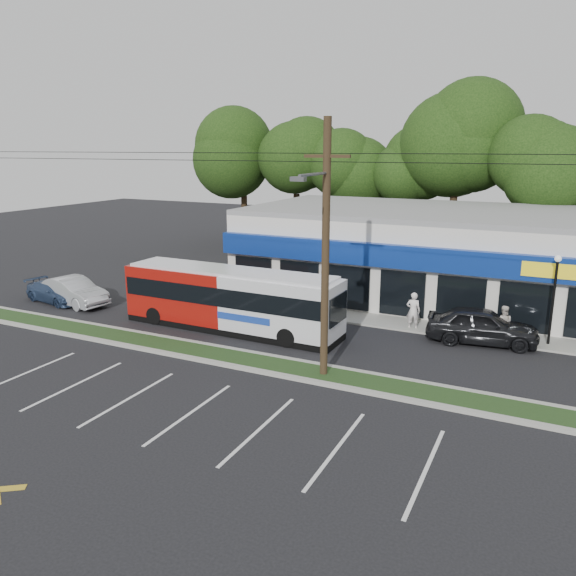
% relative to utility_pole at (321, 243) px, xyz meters
% --- Properties ---
extents(ground, '(120.00, 120.00, 0.00)m').
position_rel_utility_pole_xyz_m(ground, '(-2.83, -0.93, -5.41)').
color(ground, black).
rests_on(ground, ground).
extents(grass_strip, '(40.00, 1.60, 0.12)m').
position_rel_utility_pole_xyz_m(grass_strip, '(-2.83, 0.07, -5.35)').
color(grass_strip, '#1B3114').
rests_on(grass_strip, ground).
extents(curb_south, '(40.00, 0.25, 0.14)m').
position_rel_utility_pole_xyz_m(curb_south, '(-2.83, -0.78, -5.34)').
color(curb_south, '#9E9E93').
rests_on(curb_south, ground).
extents(curb_north, '(40.00, 0.25, 0.14)m').
position_rel_utility_pole_xyz_m(curb_north, '(-2.83, 0.92, -5.34)').
color(curb_north, '#9E9E93').
rests_on(curb_north, ground).
extents(sidewalk, '(32.00, 2.20, 0.10)m').
position_rel_utility_pole_xyz_m(sidewalk, '(2.17, 8.07, -5.36)').
color(sidewalk, '#9E9E93').
rests_on(sidewalk, ground).
extents(strip_mall, '(25.00, 12.55, 5.30)m').
position_rel_utility_pole_xyz_m(strip_mall, '(2.67, 14.99, -2.76)').
color(strip_mall, silver).
rests_on(strip_mall, ground).
extents(utility_pole, '(50.00, 2.77, 10.00)m').
position_rel_utility_pole_xyz_m(utility_pole, '(0.00, 0.00, 0.00)').
color(utility_pole, black).
rests_on(utility_pole, ground).
extents(lamp_post, '(0.30, 0.30, 4.25)m').
position_rel_utility_pole_xyz_m(lamp_post, '(8.17, 7.87, -2.74)').
color(lamp_post, black).
rests_on(lamp_post, ground).
extents(tree_line, '(46.76, 6.76, 11.83)m').
position_rel_utility_pole_xyz_m(tree_line, '(1.17, 25.07, 3.00)').
color(tree_line, black).
rests_on(tree_line, ground).
extents(metrobus, '(11.50, 2.59, 3.08)m').
position_rel_utility_pole_xyz_m(metrobus, '(-6.27, 3.57, -3.78)').
color(metrobus, '#96110B').
rests_on(metrobus, ground).
extents(car_dark, '(5.25, 2.67, 1.71)m').
position_rel_utility_pole_xyz_m(car_dark, '(5.32, 6.91, -4.56)').
color(car_dark, black).
rests_on(car_dark, ground).
extents(car_silver, '(5.03, 2.50, 1.59)m').
position_rel_utility_pole_xyz_m(car_silver, '(-16.94, 3.52, -4.62)').
color(car_silver, '#AEB0B6').
rests_on(car_silver, ground).
extents(car_blue, '(4.50, 2.42, 1.24)m').
position_rel_utility_pole_xyz_m(car_blue, '(-18.35, 3.47, -4.79)').
color(car_blue, navy).
rests_on(car_blue, ground).
extents(pedestrian_a, '(0.76, 0.57, 1.92)m').
position_rel_utility_pole_xyz_m(pedestrian_a, '(1.93, 7.57, -4.46)').
color(pedestrian_a, white).
rests_on(pedestrian_a, ground).
extents(pedestrian_b, '(0.91, 0.73, 1.76)m').
position_rel_utility_pole_xyz_m(pedestrian_b, '(6.17, 7.57, -4.54)').
color(pedestrian_b, beige).
rests_on(pedestrian_b, ground).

